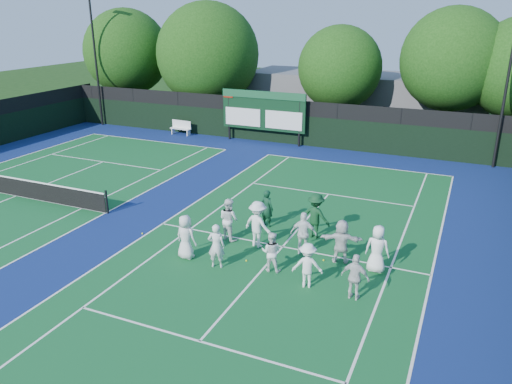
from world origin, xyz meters
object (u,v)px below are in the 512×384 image
at_px(tennis_net, 15,186).
at_px(bench, 181,127).
at_px(coach_left, 267,208).
at_px(scoreboard, 263,111).

height_order(tennis_net, bench, tennis_net).
distance_m(bench, coach_left, 17.62).
bearing_deg(scoreboard, tennis_net, -115.60).
xyz_separation_m(tennis_net, bench, (0.55, 14.38, 0.06)).
xyz_separation_m(scoreboard, bench, (-6.44, -0.21, -1.63)).
bearing_deg(scoreboard, coach_left, -66.30).
bearing_deg(tennis_net, bench, 87.80).
distance_m(scoreboard, bench, 6.64).
height_order(tennis_net, coach_left, coach_left).
height_order(scoreboard, bench, scoreboard).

